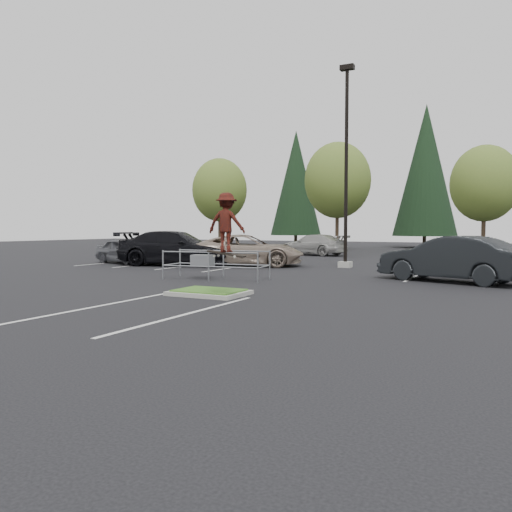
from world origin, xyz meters
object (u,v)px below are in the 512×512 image
at_px(conif_b, 426,170).
at_px(car_l_black, 176,248).
at_px(light_pole, 346,177).
at_px(car_far_silver, 314,245).
at_px(decid_a, 220,192).
at_px(car_l_tan, 245,250).
at_px(decid_c, 484,186).
at_px(car_r_charc, 451,259).
at_px(decid_b, 337,183).
at_px(conif_a, 296,183).
at_px(cart_corral, 206,261).
at_px(skateboarder, 226,223).
at_px(car_l_grey, 124,251).

height_order(conif_b, car_l_black, conif_b).
xyz_separation_m(light_pole, car_far_silver, (-5.50, 10.00, -3.79)).
xyz_separation_m(decid_a, car_l_tan, (13.51, -19.48, -4.75)).
height_order(decid_c, car_l_tan, decid_c).
relative_size(car_r_charc, car_far_silver, 0.98).
relative_size(decid_c, car_l_black, 1.31).
distance_m(decid_b, car_l_tan, 20.71).
distance_m(decid_b, conif_a, 12.43).
xyz_separation_m(light_pole, cart_corral, (-3.19, -8.06, -3.84)).
height_order(decid_c, car_far_silver, decid_c).
xyz_separation_m(decid_b, cart_corral, (3.32, -26.59, -5.33)).
relative_size(conif_b, car_l_black, 2.27).
relative_size(cart_corral, skateboarder, 2.39).
distance_m(skateboarder, car_far_silver, 23.86).
relative_size(decid_c, car_far_silver, 1.59).
xyz_separation_m(skateboarder, car_l_tan, (-5.70, 11.55, -1.32)).
bearing_deg(light_pole, skateboarder, -86.92).
bearing_deg(conif_b, conif_a, -177.95).
bearing_deg(car_l_grey, car_r_charc, -80.31).
xyz_separation_m(car_l_grey, car_far_silver, (6.50, 12.95, 0.06)).
relative_size(car_l_grey, car_r_charc, 0.80).
distance_m(cart_corral, car_far_silver, 18.21).
bearing_deg(decid_c, car_l_grey, -130.08).
xyz_separation_m(conif_b, car_l_tan, (-4.50, -29.95, -7.02)).
bearing_deg(car_l_grey, car_l_tan, -62.21).
distance_m(conif_a, skateboarder, 44.01).
xyz_separation_m(decid_c, skateboarder, (-4.79, -30.83, -3.11)).
height_order(conif_a, car_l_tan, conif_a).
bearing_deg(car_l_grey, car_far_silver, -10.96).
bearing_deg(car_r_charc, car_l_tan, -88.88).
bearing_deg(cart_corral, conif_a, 100.08).
distance_m(decid_b, car_l_grey, 22.81).
xyz_separation_m(conif_a, car_l_grey, (2.50, -30.95, -6.39)).
relative_size(light_pole, skateboarder, 5.82).
bearing_deg(conif_b, car_l_tan, -98.54).
relative_size(light_pole, car_l_black, 1.59).
height_order(decid_a, car_l_black, decid_a).
bearing_deg(cart_corral, car_l_tan, 98.00).
distance_m(light_pole, cart_corral, 9.48).
distance_m(decid_c, skateboarder, 31.36).
bearing_deg(decid_b, car_l_black, -95.32).
distance_m(decid_b, car_r_charc, 26.76).
height_order(decid_b, car_l_grey, decid_b).
bearing_deg(decid_b, conif_b, 58.91).
bearing_deg(car_l_black, cart_corral, -148.09).
distance_m(decid_b, conif_b, 11.78).
distance_m(decid_a, decid_b, 12.02).
distance_m(conif_a, car_l_black, 32.01).
xyz_separation_m(car_l_tan, car_r_charc, (10.53, -3.34, 0.03)).
relative_size(car_l_black, car_l_grey, 1.53).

